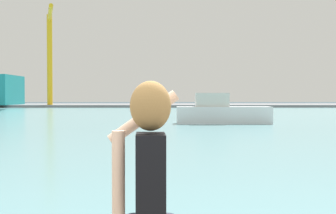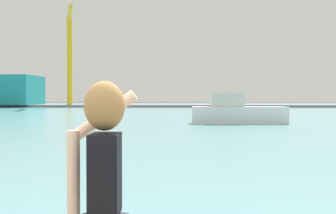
% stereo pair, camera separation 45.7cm
% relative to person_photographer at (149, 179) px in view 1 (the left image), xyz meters
% --- Properties ---
extents(ground_plane, '(220.00, 220.00, 0.00)m').
position_rel_person_photographer_xyz_m(ground_plane, '(-0.10, 49.58, -1.57)').
color(ground_plane, '#334751').
extents(harbor_water, '(140.00, 100.00, 0.02)m').
position_rel_person_photographer_xyz_m(harbor_water, '(-0.10, 51.58, -1.56)').
color(harbor_water, '#6BA8B2').
rests_on(harbor_water, ground_plane).
extents(far_shore_dock, '(140.00, 20.00, 0.48)m').
position_rel_person_photographer_xyz_m(far_shore_dock, '(-0.10, 91.58, -1.33)').
color(far_shore_dock, gray).
rests_on(far_shore_dock, ground_plane).
extents(person_photographer, '(0.53, 0.55, 1.74)m').
position_rel_person_photographer_xyz_m(person_photographer, '(0.00, 0.00, 0.00)').
color(person_photographer, '#2D3342').
rests_on(person_photographer, quay_promenade).
extents(boat_moored, '(7.22, 1.89, 2.35)m').
position_rel_person_photographer_xyz_m(boat_moored, '(4.59, 32.38, -0.69)').
color(boat_moored, white).
rests_on(boat_moored, harbor_water).
extents(port_crane, '(4.25, 13.45, 16.84)m').
position_rel_person_photographer_xyz_m(port_crane, '(-20.65, 81.83, 9.46)').
color(port_crane, yellow).
rests_on(port_crane, far_shore_dock).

